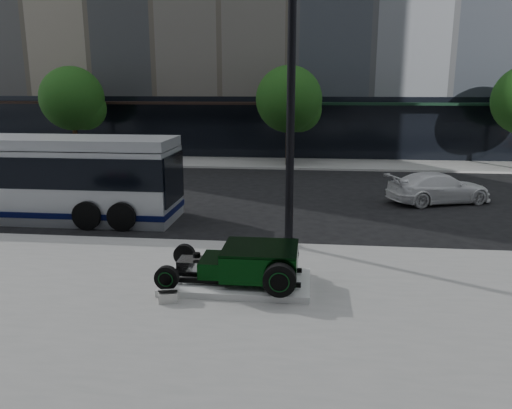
# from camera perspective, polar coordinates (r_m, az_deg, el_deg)

# --- Properties ---
(ground) EXTENTS (120.00, 120.00, 0.00)m
(ground) POSITION_cam_1_polar(r_m,az_deg,el_deg) (16.97, -1.93, -2.56)
(ground) COLOR black
(ground) RESTS_ON ground
(sidewalk_far) EXTENTS (70.00, 4.00, 0.12)m
(sidewalk_far) POSITION_cam_1_polar(r_m,az_deg,el_deg) (30.58, 1.87, 4.75)
(sidewalk_far) COLOR gray
(sidewalk_far) RESTS_ON ground
(street_trees) EXTENTS (29.80, 3.80, 5.70)m
(street_trees) POSITION_cam_1_polar(r_m,az_deg,el_deg) (29.25, 4.06, 11.62)
(street_trees) COLOR black
(street_trees) RESTS_ON sidewalk_far
(display_plinth) EXTENTS (3.40, 1.80, 0.15)m
(display_plinth) POSITION_cam_1_polar(r_m,az_deg,el_deg) (11.82, -2.18, -8.83)
(display_plinth) COLOR silver
(display_plinth) RESTS_ON sidewalk_near
(hot_rod) EXTENTS (3.22, 2.00, 0.81)m
(hot_rod) POSITION_cam_1_polar(r_m,az_deg,el_deg) (11.60, -0.57, -6.61)
(hot_rod) COLOR black
(hot_rod) RESTS_ON display_plinth
(info_plaque) EXTENTS (0.46, 0.38, 0.31)m
(info_plaque) POSITION_cam_1_polar(r_m,az_deg,el_deg) (11.13, -10.01, -10.23)
(info_plaque) COLOR silver
(info_plaque) RESTS_ON sidewalk_near
(lamppost) EXTENTS (0.42, 0.42, 7.72)m
(lamppost) POSITION_cam_1_polar(r_m,az_deg,el_deg) (13.97, 3.96, 9.36)
(lamppost) COLOR black
(lamppost) RESTS_ON sidewalk_near
(transit_bus) EXTENTS (12.12, 2.88, 2.92)m
(transit_bus) POSITION_cam_1_polar(r_m,az_deg,el_deg) (19.99, -26.22, 2.87)
(transit_bus) COLOR #ADB1B7
(transit_bus) RESTS_ON ground
(white_sedan) EXTENTS (4.59, 3.09, 1.24)m
(white_sedan) POSITION_cam_1_polar(r_m,az_deg,el_deg) (21.63, 20.16, 1.80)
(white_sedan) COLOR white
(white_sedan) RESTS_ON ground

